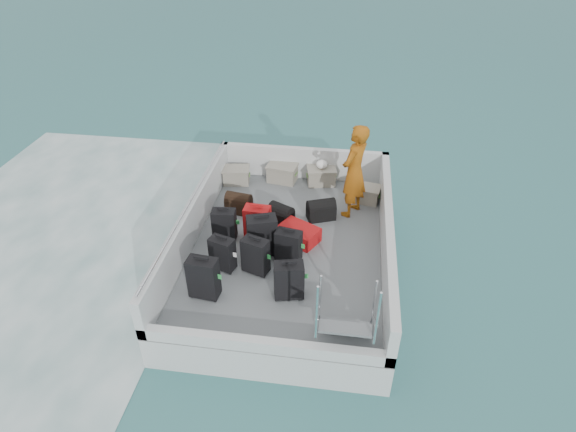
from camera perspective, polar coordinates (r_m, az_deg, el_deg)
name	(u,v)px	position (r m, az deg, el deg)	size (l,w,h in m)	color
ground	(288,270)	(9.06, -0.05, -6.37)	(160.00, 160.00, 0.00)	#1A555B
wake_foam	(49,247)	(10.70, -26.48, -3.36)	(10.00, 10.00, 0.00)	white
ferry_hull	(288,257)	(8.87, -0.05, -4.90)	(3.60, 5.00, 0.60)	silver
deck	(288,244)	(8.68, -0.05, -3.32)	(3.30, 4.70, 0.02)	slate
deck_fittings	(305,239)	(8.16, 2.05, -2.78)	(3.60, 5.00, 0.90)	silver
suitcase_0	(204,278)	(7.54, -9.98, -7.28)	(0.46, 0.26, 0.71)	black
suitcase_1	(223,254)	(8.03, -7.76, -4.49)	(0.40, 0.23, 0.61)	black
suitcase_2	(224,225)	(8.69, -7.55, -1.05)	(0.42, 0.25, 0.60)	black
suitcase_3	(255,256)	(7.90, -3.87, -4.78)	(0.42, 0.25, 0.65)	black
suitcase_4	(262,236)	(8.24, -3.08, -2.38)	(0.51, 0.30, 0.74)	black
suitcase_5	(257,223)	(8.66, -3.65, -0.79)	(0.46, 0.27, 0.63)	#B80E17
suitcase_6	(289,281)	(7.44, 0.10, -7.68)	(0.46, 0.27, 0.63)	black
suitcase_7	(288,247)	(8.11, 0.06, -3.65)	(0.43, 0.25, 0.60)	black
suitcase_8	(299,234)	(8.67, 1.29, -2.11)	(0.46, 0.70, 0.28)	#B80E17
duffel_0	(239,205)	(9.47, -5.85, 1.36)	(0.49, 0.30, 0.32)	black
duffel_1	(281,216)	(9.09, -0.83, -0.02)	(0.45, 0.30, 0.32)	black
duffel_2	(321,211)	(9.25, 3.94, 0.56)	(0.53, 0.30, 0.32)	black
crate_0	(236,176)	(10.43, -6.16, 4.74)	(0.54, 0.37, 0.32)	gray
crate_1	(282,173)	(10.44, -0.68, 5.07)	(0.59, 0.41, 0.36)	gray
crate_2	(321,176)	(10.36, 3.96, 4.71)	(0.57, 0.40, 0.35)	gray
crate_3	(366,195)	(9.87, 9.22, 2.53)	(0.51, 0.35, 0.31)	gray
yellow_bag	(353,194)	(9.94, 7.76, 2.62)	(0.28, 0.26, 0.22)	yellow
white_bag	(322,166)	(10.24, 4.02, 5.99)	(0.24, 0.24, 0.18)	white
passenger	(354,171)	(9.08, 7.85, 5.26)	(0.68, 0.44, 1.85)	orange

